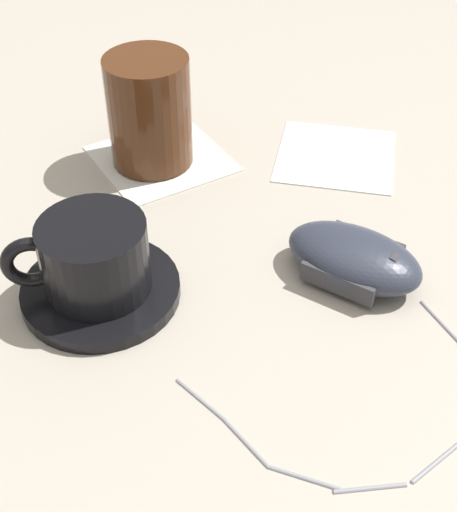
% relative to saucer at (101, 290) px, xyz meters
% --- Properties ---
extents(ground_plane, '(3.00, 3.00, 0.00)m').
position_rel_saucer_xyz_m(ground_plane, '(0.10, 0.04, -0.01)').
color(ground_plane, '#B2A899').
extents(saucer, '(0.12, 0.12, 0.01)m').
position_rel_saucer_xyz_m(saucer, '(0.00, 0.00, 0.00)').
color(saucer, black).
rests_on(saucer, ground).
extents(coffee_cup, '(0.11, 0.08, 0.06)m').
position_rel_saucer_xyz_m(coffee_cup, '(-0.00, 0.00, 0.03)').
color(coffee_cup, black).
rests_on(coffee_cup, saucer).
extents(computer_mouse, '(0.11, 0.13, 0.04)m').
position_rel_saucer_xyz_m(computer_mouse, '(0.19, -0.06, 0.01)').
color(computer_mouse, '#2D3342').
rests_on(computer_mouse, ground).
extents(mouse_cable, '(0.20, 0.13, 0.00)m').
position_rel_saucer_xyz_m(mouse_cable, '(0.13, -0.18, -0.00)').
color(mouse_cable, gray).
rests_on(mouse_cable, ground).
extents(napkin_under_glass, '(0.13, 0.13, 0.00)m').
position_rel_saucer_xyz_m(napkin_under_glass, '(0.11, 0.16, -0.00)').
color(napkin_under_glass, silver).
rests_on(napkin_under_glass, ground).
extents(drinking_glass, '(0.08, 0.08, 0.10)m').
position_rel_saucer_xyz_m(drinking_glass, '(0.10, 0.16, 0.05)').
color(drinking_glass, '#4C2814').
rests_on(drinking_glass, napkin_under_glass).
extents(napkin_spare, '(0.16, 0.16, 0.00)m').
position_rel_saucer_xyz_m(napkin_spare, '(0.26, 0.09, -0.00)').
color(napkin_spare, white).
rests_on(napkin_spare, ground).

